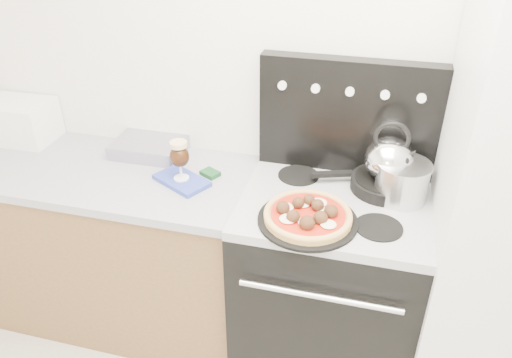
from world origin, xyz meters
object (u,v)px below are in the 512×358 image
(pizza, at_px, (308,214))
(base_cabinet, at_px, (111,247))
(oven_mitt, at_px, (182,181))
(beer_glass, at_px, (180,160))
(tea_kettle, at_px, (389,156))
(stove_body, at_px, (327,287))
(pizza_pan, at_px, (308,220))
(toaster_oven, at_px, (20,121))
(stock_pot, at_px, (402,182))
(skillet, at_px, (385,184))

(pizza, bearing_deg, base_cabinet, 168.82)
(oven_mitt, distance_m, beer_glass, 0.10)
(beer_glass, bearing_deg, tea_kettle, 9.01)
(base_cabinet, bearing_deg, tea_kettle, 4.81)
(base_cabinet, bearing_deg, beer_glass, -3.56)
(stove_body, distance_m, tea_kettle, 0.68)
(pizza_pan, bearing_deg, toaster_oven, 166.21)
(pizza_pan, height_order, pizza, pizza)
(base_cabinet, relative_size, stock_pot, 6.96)
(toaster_oven, bearing_deg, base_cabinet, -20.11)
(oven_mitt, height_order, beer_glass, beer_glass)
(oven_mitt, bearing_deg, pizza_pan, -16.64)
(base_cabinet, height_order, oven_mitt, oven_mitt)
(toaster_oven, bearing_deg, skillet, -3.23)
(stove_body, bearing_deg, base_cabinet, 178.70)
(base_cabinet, height_order, toaster_oven, toaster_oven)
(beer_glass, distance_m, stock_pot, 0.92)
(beer_glass, xyz_separation_m, pizza, (0.58, -0.17, -0.06))
(beer_glass, height_order, stock_pot, beer_glass)
(pizza_pan, bearing_deg, stove_body, 64.38)
(pizza, xyz_separation_m, skillet, (0.27, 0.31, -0.01))
(pizza_pan, xyz_separation_m, pizza, (0.00, -0.00, 0.03))
(tea_kettle, xyz_separation_m, stock_pot, (0.06, -0.05, -0.08))
(stock_pot, bearing_deg, pizza, -142.58)
(pizza_pan, relative_size, pizza, 1.14)
(oven_mitt, bearing_deg, stock_pot, 5.09)
(stove_body, height_order, pizza, pizza)
(stove_body, height_order, beer_glass, beer_glass)
(stove_body, distance_m, stock_pot, 0.61)
(base_cabinet, relative_size, stove_body, 1.65)
(pizza_pan, bearing_deg, oven_mitt, 163.36)
(skillet, bearing_deg, oven_mitt, -170.99)
(stove_body, xyz_separation_m, pizza, (-0.08, -0.18, 0.52))
(oven_mitt, height_order, skillet, skillet)
(tea_kettle, relative_size, stock_pot, 1.04)
(stove_body, xyz_separation_m, stock_pot, (0.25, 0.08, 0.56))
(beer_glass, relative_size, pizza, 0.55)
(base_cabinet, xyz_separation_m, oven_mitt, (0.44, -0.03, 0.48))
(pizza, height_order, skillet, pizza)
(pizza_pan, xyz_separation_m, tea_kettle, (0.27, 0.31, 0.15))
(pizza_pan, distance_m, skillet, 0.41)
(toaster_oven, height_order, beer_glass, beer_glass)
(pizza_pan, relative_size, tea_kettle, 1.76)
(stove_body, bearing_deg, tea_kettle, 35.29)
(pizza, bearing_deg, pizza_pan, 104.04)
(pizza_pan, bearing_deg, pizza, -75.96)
(beer_glass, bearing_deg, base_cabinet, 176.44)
(skillet, bearing_deg, tea_kettle, 0.00)
(beer_glass, bearing_deg, pizza, -16.64)
(beer_glass, height_order, skillet, beer_glass)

